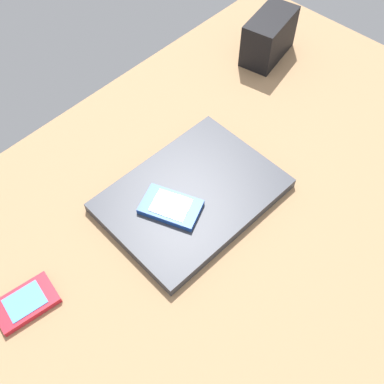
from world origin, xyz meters
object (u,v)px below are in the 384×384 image
at_px(laptop_closed, 192,195).
at_px(cell_phone_on_laptop, 171,207).
at_px(desk_organizer, 269,36).
at_px(cell_phone_on_desk, 26,303).

relative_size(laptop_closed, cell_phone_on_laptop, 2.65).
bearing_deg(desk_organizer, cell_phone_on_desk, -2.63).
relative_size(cell_phone_on_laptop, desk_organizer, 0.85).
relative_size(cell_phone_on_laptop, cell_phone_on_desk, 1.14).
bearing_deg(cell_phone_on_desk, cell_phone_on_laptop, 170.13).
height_order(cell_phone_on_laptop, cell_phone_on_desk, cell_phone_on_laptop).
bearing_deg(cell_phone_on_laptop, laptop_closed, 177.59).
xyz_separation_m(cell_phone_on_laptop, desk_organizer, (-0.48, -0.16, 0.03)).
bearing_deg(cell_phone_on_desk, laptop_closed, 171.29).
distance_m(cell_phone_on_laptop, cell_phone_on_desk, 0.28).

